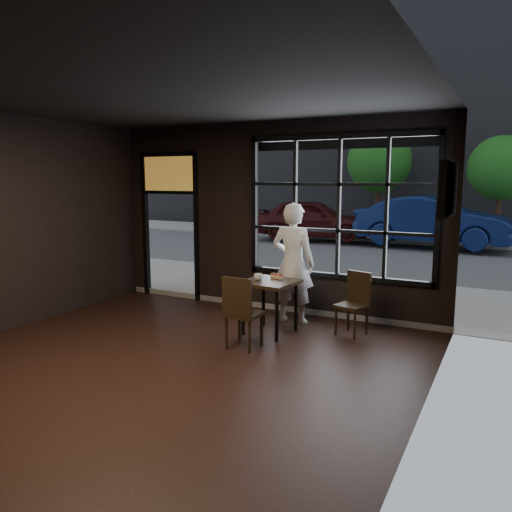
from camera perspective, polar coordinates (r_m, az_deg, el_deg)
The scene contains 18 objects.
floor at distance 5.96m, azimuth -13.67°, elevation -13.76°, with size 6.00×7.00×0.02m, color black.
ceiling at distance 5.60m, azimuth -14.93°, elevation 18.36°, with size 6.00×7.00×0.02m, color black.
wall_right at distance 4.22m, azimuth 17.87°, elevation -0.55°, with size 0.04×7.00×3.20m, color black.
window_frame at distance 8.02m, azimuth 9.44°, elevation 5.46°, with size 3.06×0.12×2.28m, color black.
stained_transom at distance 9.55m, azimuth -9.89°, elevation 9.28°, with size 1.20×0.06×0.70m, color orange.
street_asphalt at distance 28.44m, azimuth 19.96°, elevation 3.73°, with size 60.00×41.00×0.04m, color #545456.
building_across at distance 27.86m, azimuth 20.53°, elevation 19.17°, with size 28.00×12.00×15.00m, color #5B5956.
cafe_table at distance 7.36m, azimuth 1.58°, elevation -5.82°, with size 0.73×0.73×0.79m, color black.
chair_near at distance 6.71m, azimuth -1.37°, elevation -6.37°, with size 0.43×0.43×0.99m, color black.
chair_window at distance 7.40m, azimuth 10.89°, elevation -5.39°, with size 0.40×0.40×0.91m, color black.
man at distance 7.82m, azimuth 4.25°, elevation -0.82°, with size 0.69×0.45×1.90m, color white.
hotdog at distance 7.45m, azimuth 2.37°, elevation -2.33°, with size 0.20×0.08×0.06m, color tan, non-canonical shape.
cup at distance 7.30m, azimuth 0.27°, elevation -2.40°, with size 0.12×0.12×0.10m, color silver.
tv at distance 6.60m, azimuth 21.11°, elevation 7.11°, with size 0.13×1.17×0.69m, color black.
navy_car at distance 17.06m, azimuth 19.59°, elevation 3.77°, with size 1.68×4.83×1.59m, color #0B1844.
maroon_car at distance 18.14m, azimuth 6.42°, elevation 4.24°, with size 1.69×4.20×1.43m, color #360D0E.
tree_left at distance 19.84m, azimuth 13.90°, elevation 10.43°, with size 2.41×2.41×4.11m.
tree_right at distance 18.75m, azimuth 26.22°, elevation 8.96°, with size 2.15×2.15×3.67m.
Camera 1 is at (3.68, -4.11, 2.26)m, focal length 35.00 mm.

